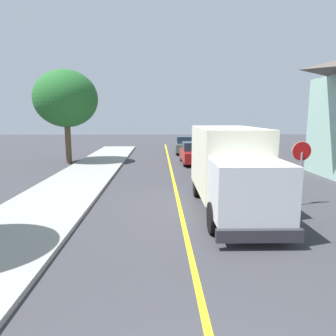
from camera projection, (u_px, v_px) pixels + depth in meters
name	position (u px, v px, depth m)	size (l,w,h in m)	color
centre_line_yellow	(179.00, 206.00, 12.76)	(0.16, 56.00, 0.01)	gold
box_truck	(230.00, 165.00, 12.04)	(2.47, 7.20, 3.20)	#F2EDCC
parked_car_near	(215.00, 165.00, 18.32)	(1.86, 4.42, 1.67)	black
parked_car_mid	(193.00, 154.00, 23.92)	(1.87, 4.43, 1.67)	maroon
parked_car_far	(185.00, 145.00, 30.52)	(1.97, 4.47, 1.67)	#4C564C
stop_sign	(301.00, 161.00, 12.59)	(0.80, 0.10, 2.65)	gray
street_tree_down_block	(66.00, 99.00, 23.42)	(4.78, 4.78, 7.12)	brown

